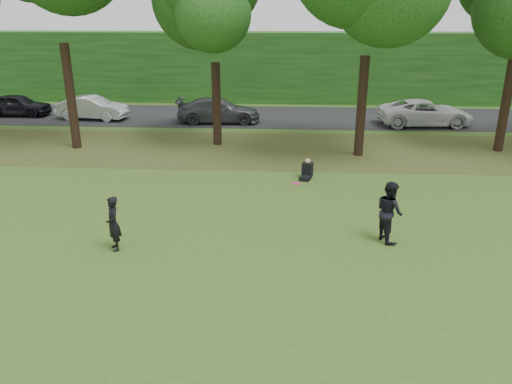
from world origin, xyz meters
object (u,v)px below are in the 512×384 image
(player_right, at_px, (389,211))
(frisbee, at_px, (296,183))
(player_left, at_px, (113,224))
(seated_person, at_px, (307,171))

(player_right, xyz_separation_m, frisbee, (-2.80, -0.10, 0.86))
(player_right, bearing_deg, frisbee, 73.18)
(player_right, distance_m, frisbee, 2.93)
(player_left, height_order, frisbee, frisbee)
(seated_person, bearing_deg, player_right, -51.09)
(player_right, height_order, frisbee, player_right)
(seated_person, bearing_deg, player_left, -112.63)
(frisbee, xyz_separation_m, seated_person, (0.57, 5.83, -1.48))
(frisbee, distance_m, seated_person, 6.04)
(player_left, height_order, player_right, player_right)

